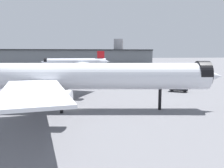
% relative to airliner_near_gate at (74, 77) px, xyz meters
% --- Properties ---
extents(ground, '(900.00, 900.00, 0.00)m').
position_rel_airliner_near_gate_xyz_m(ground, '(-0.27, 0.78, -7.11)').
color(ground, slate).
extents(airliner_near_gate, '(62.20, 56.21, 16.16)m').
position_rel_airliner_near_gate_xyz_m(airliner_near_gate, '(0.00, 0.00, 0.00)').
color(airliner_near_gate, silver).
rests_on(airliner_near_gate, ground).
extents(airliner_far_taxiway, '(46.93, 42.90, 13.11)m').
position_rel_airliner_near_gate_xyz_m(airliner_far_taxiway, '(3.11, 115.23, -1.34)').
color(airliner_far_taxiway, silver).
rests_on(airliner_far_taxiway, ground).
extents(terminal_building, '(218.20, 45.54, 26.01)m').
position_rel_airliner_near_gate_xyz_m(terminal_building, '(-23.74, 193.76, 0.66)').
color(terminal_building, slate).
rests_on(terminal_building, ground).
extents(service_truck_front, '(5.91, 4.74, 3.00)m').
position_rel_airliner_near_gate_xyz_m(service_truck_front, '(32.60, 18.39, -5.52)').
color(service_truck_front, black).
rests_on(service_truck_front, ground).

